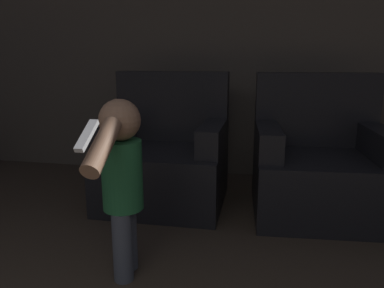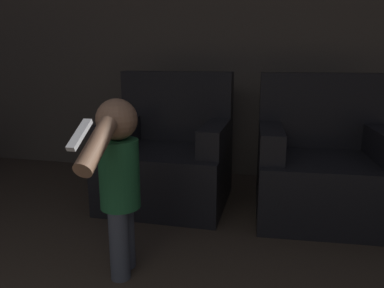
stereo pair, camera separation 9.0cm
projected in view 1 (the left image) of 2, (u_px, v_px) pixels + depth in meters
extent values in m
cube|color=#51493F|center=(218.00, 37.00, 3.44)|extent=(8.40, 0.05, 2.60)
cube|color=black|center=(164.00, 176.00, 2.91)|extent=(0.92, 0.81, 0.45)
cube|color=black|center=(173.00, 106.00, 3.10)|extent=(0.92, 0.16, 0.56)
cube|color=black|center=(116.00, 133.00, 2.90)|extent=(0.16, 0.65, 0.20)
cube|color=black|center=(213.00, 137.00, 2.77)|extent=(0.16, 0.65, 0.20)
cube|color=black|center=(319.00, 185.00, 2.70)|extent=(0.97, 0.87, 0.45)
cube|color=black|center=(316.00, 109.00, 2.89)|extent=(0.93, 0.22, 0.56)
cube|color=black|center=(268.00, 140.00, 2.67)|extent=(0.20, 0.66, 0.20)
cube|color=black|center=(379.00, 143.00, 2.58)|extent=(0.20, 0.66, 0.20)
cylinder|color=#474C56|center=(123.00, 247.00, 1.90)|extent=(0.10, 0.10, 0.37)
cylinder|color=#474C56|center=(127.00, 236.00, 2.01)|extent=(0.10, 0.10, 0.37)
cylinder|color=#236638|center=(122.00, 175.00, 1.87)|extent=(0.21, 0.21, 0.35)
sphere|color=#A37556|center=(120.00, 120.00, 1.81)|extent=(0.21, 0.21, 0.21)
cylinder|color=#A37556|center=(128.00, 170.00, 2.00)|extent=(0.08, 0.08, 0.30)
cylinder|color=#A37556|center=(102.00, 146.00, 1.58)|extent=(0.08, 0.30, 0.22)
cube|color=white|center=(87.00, 135.00, 1.44)|extent=(0.04, 0.16, 0.10)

